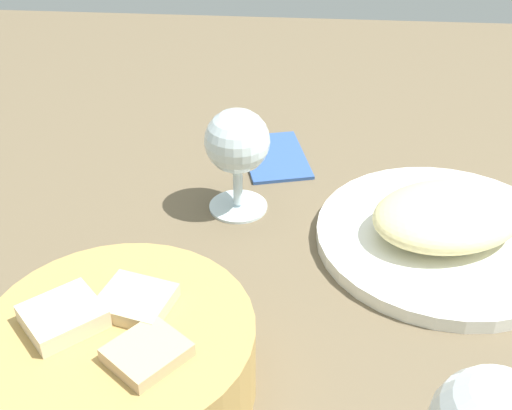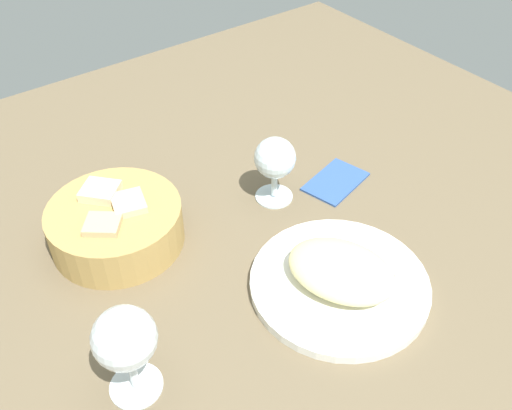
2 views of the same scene
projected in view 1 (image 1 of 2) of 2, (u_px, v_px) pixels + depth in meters
ground_plane at (353, 275)px, 64.54cm from camera, size 140.00×140.00×2.00cm
plate at (444, 238)px, 66.52cm from camera, size 24.80×24.80×1.40cm
omelette at (448, 215)px, 64.98cm from camera, size 18.17×16.04×4.09cm
lettuce_garnish at (468, 199)px, 69.91cm from camera, size 3.61×3.61×1.17cm
bread_basket at (122, 356)px, 50.02cm from camera, size 19.68×19.68×7.83cm
wine_glass_near at (237, 146)px, 68.04cm from camera, size 6.62×6.62×11.32cm
folded_napkin at (275, 155)px, 80.59cm from camera, size 9.54×12.41×0.80cm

